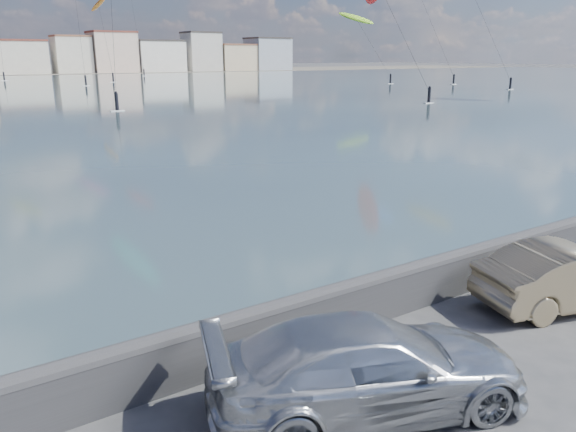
% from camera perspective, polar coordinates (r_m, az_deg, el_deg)
% --- Properties ---
extents(ground, '(700.00, 700.00, 0.00)m').
position_cam_1_polar(ground, '(9.19, 9.37, -20.27)').
color(ground, '#333335').
rests_on(ground, ground).
extents(seawall, '(400.00, 0.36, 1.08)m').
position_cam_1_polar(seawall, '(10.69, -0.57, -10.83)').
color(seawall, '#28282B').
rests_on(seawall, ground).
extents(car_silver, '(5.49, 3.68, 1.48)m').
position_cam_1_polar(car_silver, '(9.14, 8.20, -14.85)').
color(car_silver, '#B4B8BD').
rests_on(car_silver, ground).
extents(car_champagne, '(4.58, 2.67, 1.43)m').
position_cam_1_polar(car_champagne, '(13.98, 26.88, -5.42)').
color(car_champagne, tan).
rests_on(car_champagne, ground).
extents(kitesurfer_1, '(6.39, 13.98, 14.68)m').
position_cam_1_polar(kitesurfer_1, '(123.09, 7.00, 19.20)').
color(kitesurfer_1, '#8CD826').
rests_on(kitesurfer_1, ground).
extents(kitesurfer_17, '(2.94, 12.18, 17.96)m').
position_cam_1_polar(kitesurfer_17, '(134.57, -18.66, 19.58)').
color(kitesurfer_17, orange).
rests_on(kitesurfer_17, ground).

